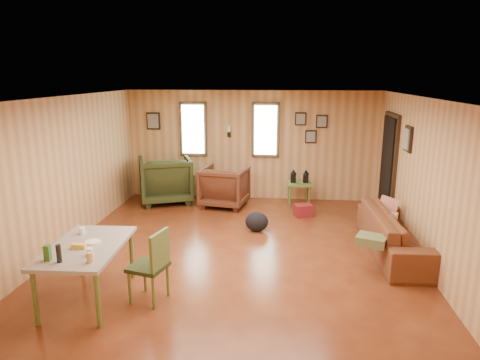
# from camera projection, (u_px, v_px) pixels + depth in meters

# --- Properties ---
(room) EXTENTS (5.54, 6.04, 2.44)m
(room) POSITION_uv_depth(u_px,v_px,m) (250.00, 173.00, 6.79)
(room) COLOR brown
(room) RESTS_ON ground
(sofa) EXTENTS (0.73, 2.28, 0.88)m
(sofa) POSITION_uv_depth(u_px,v_px,m) (401.00, 226.00, 6.61)
(sofa) COLOR brown
(sofa) RESTS_ON ground
(recliner_brown) EXTENTS (1.04, 0.99, 0.93)m
(recliner_brown) POSITION_uv_depth(u_px,v_px,m) (225.00, 185.00, 9.02)
(recliner_brown) COLOR #532919
(recliner_brown) RESTS_ON ground
(recliner_green) EXTENTS (1.36, 1.32, 1.10)m
(recliner_green) POSITION_uv_depth(u_px,v_px,m) (165.00, 177.00, 9.29)
(recliner_green) COLOR #2B3317
(recliner_green) RESTS_ON ground
(end_table) EXTENTS (0.51, 0.47, 0.63)m
(end_table) POSITION_uv_depth(u_px,v_px,m) (183.00, 183.00, 9.63)
(end_table) COLOR olive
(end_table) RESTS_ON ground
(side_table) EXTENTS (0.52, 0.52, 0.80)m
(side_table) POSITION_uv_depth(u_px,v_px,m) (299.00, 181.00, 8.98)
(side_table) COLOR olive
(side_table) RESTS_ON ground
(cooler) EXTENTS (0.40, 0.34, 0.24)m
(cooler) POSITION_uv_depth(u_px,v_px,m) (303.00, 210.00, 8.42)
(cooler) COLOR maroon
(cooler) RESTS_ON ground
(backpack) EXTENTS (0.50, 0.45, 0.35)m
(backpack) POSITION_uv_depth(u_px,v_px,m) (257.00, 222.00, 7.60)
(backpack) COLOR black
(backpack) RESTS_ON ground
(sofa_pillows) EXTENTS (0.95, 1.70, 0.35)m
(sofa_pillows) POSITION_uv_depth(u_px,v_px,m) (380.00, 224.00, 6.52)
(sofa_pillows) COLOR #586035
(sofa_pillows) RESTS_ON sofa
(dining_table) EXTENTS (0.89, 1.43, 0.92)m
(dining_table) POSITION_uv_depth(u_px,v_px,m) (86.00, 251.00, 5.17)
(dining_table) COLOR gray
(dining_table) RESTS_ON ground
(dining_chair) EXTENTS (0.51, 0.51, 0.91)m
(dining_chair) POSITION_uv_depth(u_px,v_px,m) (153.00, 262.00, 5.17)
(dining_chair) COLOR #2B3317
(dining_chair) RESTS_ON ground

